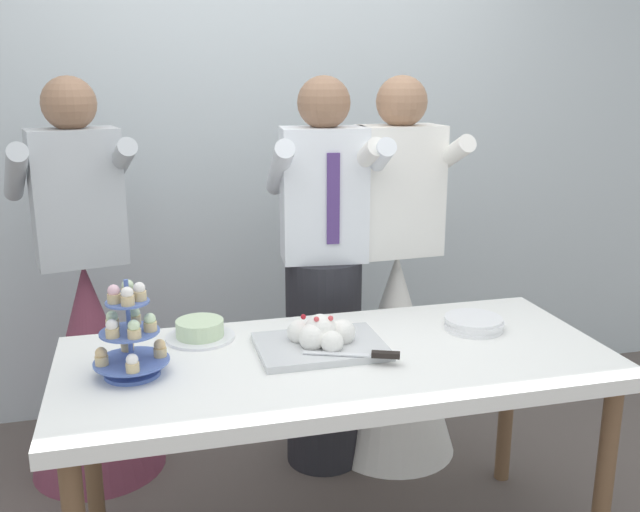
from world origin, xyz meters
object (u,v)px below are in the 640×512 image
object	(u,v)px
plate_stack	(474,323)
person_guest	(90,341)
cupcake_stand	(130,337)
round_cake	(200,331)
dessert_table	(338,376)
main_cake_tray	(321,339)
person_groom	(324,299)
person_bride	(395,327)

from	to	relation	value
plate_stack	person_guest	world-z (taller)	person_guest
cupcake_stand	round_cake	xyz separation A→B (m)	(0.23, 0.25, -0.10)
round_cake	person_guest	xyz separation A→B (m)	(-0.41, 0.58, -0.22)
cupcake_stand	plate_stack	distance (m)	1.20
dessert_table	person_guest	distance (m)	1.20
plate_stack	person_guest	size ratio (longest dim) A/B	0.13
main_cake_tray	person_guest	size ratio (longest dim) A/B	0.26
main_cake_tray	cupcake_stand	bearing A→B (deg)	-175.34
person_groom	person_bride	world-z (taller)	same
round_cake	person_groom	size ratio (longest dim) A/B	0.14
main_cake_tray	plate_stack	distance (m)	0.58
cupcake_stand	person_guest	distance (m)	0.91
plate_stack	round_cake	xyz separation A→B (m)	(-0.96, 0.16, 0.01)
main_cake_tray	person_bride	xyz separation A→B (m)	(0.50, 0.62, -0.23)
dessert_table	round_cake	world-z (taller)	round_cake
cupcake_stand	person_groom	bearing A→B (deg)	39.91
dessert_table	person_groom	distance (m)	0.68
dessert_table	person_bride	distance (m)	0.83
person_groom	person_bride	distance (m)	0.37
main_cake_tray	dessert_table	bearing A→B (deg)	-55.95
cupcake_stand	person_groom	size ratio (longest dim) A/B	0.18
main_cake_tray	round_cake	size ratio (longest dim) A/B	1.77
person_groom	person_bride	size ratio (longest dim) A/B	1.00
person_bride	round_cake	bearing A→B (deg)	-154.82
person_bride	person_guest	size ratio (longest dim) A/B	1.00
person_groom	person_guest	world-z (taller)	same
person_guest	main_cake_tray	bearing A→B (deg)	-44.73
round_cake	person_guest	world-z (taller)	person_guest
dessert_table	plate_stack	size ratio (longest dim) A/B	8.40
dessert_table	person_bride	xyz separation A→B (m)	(0.46, 0.68, -0.12)
person_bride	plate_stack	bearing A→B (deg)	-81.76
dessert_table	person_guest	bearing A→B (deg)	134.58
dessert_table	person_bride	world-z (taller)	person_bride
cupcake_stand	main_cake_tray	size ratio (longest dim) A/B	0.72
plate_stack	person_groom	distance (m)	0.69
cupcake_stand	person_guest	size ratio (longest dim) A/B	0.18
dessert_table	main_cake_tray	distance (m)	0.14
plate_stack	dessert_table	bearing A→B (deg)	-168.50
cupcake_stand	person_groom	xyz separation A→B (m)	(0.78, 0.65, -0.15)
main_cake_tray	round_cake	bearing A→B (deg)	151.85
plate_stack	person_bride	xyz separation A→B (m)	(-0.08, 0.57, -0.21)
main_cake_tray	person_groom	distance (m)	0.63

